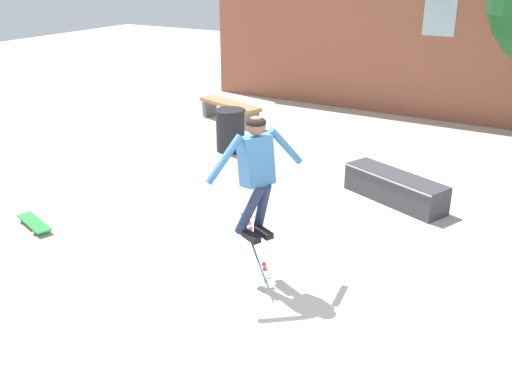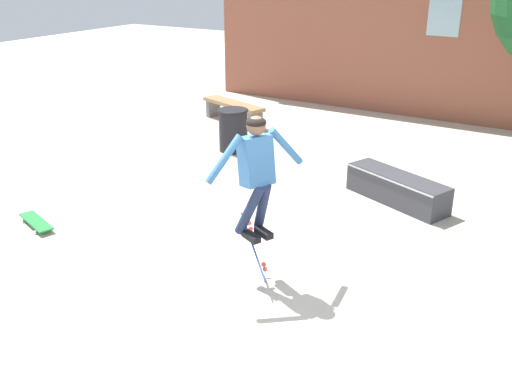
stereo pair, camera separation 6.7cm
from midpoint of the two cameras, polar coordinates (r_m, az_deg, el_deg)
ground_plane at (r=6.60m, az=-1.14°, el=-10.76°), size 40.00×40.00×0.00m
building_backdrop at (r=13.73m, az=18.84°, el=16.18°), size 12.56×0.52×5.70m
park_bench at (r=13.04m, az=-2.79°, el=7.51°), size 1.79×0.90×0.47m
skate_ledge at (r=9.04m, az=13.50°, el=-0.48°), size 1.75×1.12×0.44m
trash_bin at (r=11.08m, az=-2.76°, el=5.40°), size 0.59×0.59×0.82m
skater at (r=6.16m, az=-0.31°, el=1.62°), size 0.61×1.17×1.41m
skateboard_flipping at (r=6.55m, az=-0.54°, el=-6.46°), size 0.59×0.49×0.69m
skateboard_resting at (r=8.61m, az=-21.53°, el=-3.71°), size 0.81×0.44×0.08m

